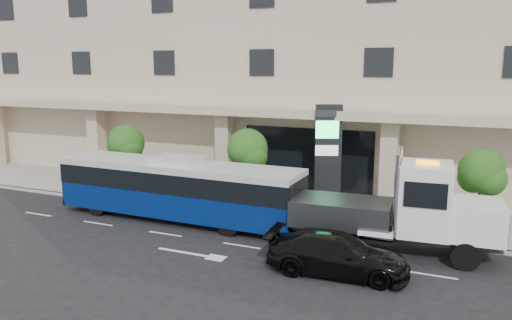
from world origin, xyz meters
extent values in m
plane|color=black|center=(0.00, 0.00, 0.00)|extent=(120.00, 120.00, 0.00)
cube|color=gray|center=(0.00, 5.00, 0.07)|extent=(120.00, 6.00, 0.15)
cube|color=gray|center=(0.00, 2.00, 0.07)|extent=(120.00, 0.30, 0.15)
cube|color=#C4AF93|center=(0.00, 15.50, 10.00)|extent=(60.00, 15.00, 20.00)
cube|color=#C4AF93|center=(0.00, 6.80, 5.20)|extent=(60.00, 2.80, 0.50)
cube|color=black|center=(0.00, 7.97, 2.15)|extent=(8.00, 0.12, 4.00)
cube|color=#C4AF93|center=(-15.00, 6.80, 2.60)|extent=(0.90, 0.90, 4.90)
cube|color=#C4AF93|center=(-5.00, 6.80, 2.60)|extent=(0.90, 0.90, 4.90)
cube|color=#C4AF93|center=(5.00, 6.80, 2.60)|extent=(0.90, 0.90, 4.90)
cylinder|color=#422B19|center=(-10.00, 3.60, 1.55)|extent=(0.14, 0.14, 2.80)
sphere|color=#1D4A15|center=(-10.00, 3.60, 3.27)|extent=(2.20, 2.20, 2.20)
sphere|color=#1D4A15|center=(-9.65, 3.40, 2.95)|extent=(1.65, 1.65, 1.65)
sphere|color=#1D4A15|center=(-10.30, 3.80, 2.87)|extent=(1.54, 1.54, 1.54)
cylinder|color=#422B19|center=(-2.00, 3.60, 1.62)|extent=(0.14, 0.14, 2.94)
sphere|color=#1D4A15|center=(-2.00, 3.60, 3.43)|extent=(2.20, 2.20, 2.20)
sphere|color=#1D4A15|center=(-1.65, 3.40, 3.09)|extent=(1.65, 1.65, 1.65)
sphere|color=#1D4A15|center=(-2.30, 3.80, 3.01)|extent=(1.54, 1.54, 1.54)
cylinder|color=#422B19|center=(9.50, 3.60, 1.51)|extent=(0.14, 0.14, 2.73)
sphere|color=#1D4A15|center=(9.50, 3.60, 3.19)|extent=(2.00, 2.00, 2.00)
sphere|color=#1D4A15|center=(9.85, 3.40, 2.88)|extent=(1.50, 1.50, 1.50)
sphere|color=#1D4A15|center=(9.20, 3.80, 2.80)|extent=(1.40, 1.40, 1.40)
cylinder|color=black|center=(-8.95, -0.40, 0.54)|extent=(1.09, 0.34, 1.09)
cylinder|color=black|center=(-8.92, 1.88, 0.54)|extent=(1.09, 0.34, 1.09)
cylinder|color=black|center=(-1.13, -0.53, 0.54)|extent=(1.09, 0.34, 1.09)
cylinder|color=black|center=(-1.09, 1.75, 0.54)|extent=(1.09, 0.34, 1.09)
cube|color=#051A59|center=(-4.59, 0.67, 1.03)|extent=(13.08, 2.93, 1.30)
cube|color=black|center=(-4.59, 0.67, 2.17)|extent=(13.08, 2.97, 0.98)
cube|color=silver|center=(-4.59, 0.67, 2.82)|extent=(13.08, 2.93, 0.33)
cube|color=silver|center=(-4.59, 0.67, 3.15)|extent=(2.42, 1.78, 0.33)
cube|color=#2D3033|center=(-11.06, 0.77, 0.49)|extent=(0.18, 2.72, 0.33)
cube|color=#2D3033|center=(1.88, 0.56, 0.49)|extent=(0.18, 2.72, 0.33)
cube|color=#2D3033|center=(6.16, 0.40, 0.80)|extent=(8.59, 1.57, 0.40)
cube|color=white|center=(9.42, 0.62, 1.76)|extent=(2.16, 2.44, 1.51)
cube|color=silver|center=(10.42, 0.68, 1.76)|extent=(0.21, 2.01, 1.21)
cube|color=white|center=(7.41, 0.48, 2.46)|extent=(2.17, 2.64, 2.92)
cube|color=black|center=(8.37, 0.55, 2.92)|extent=(0.25, 2.21, 1.21)
cylinder|color=silver|center=(6.38, -0.69, 2.71)|extent=(0.19, 0.19, 3.42)
cylinder|color=silver|center=(6.24, 1.51, 2.71)|extent=(0.19, 0.19, 3.42)
cube|color=#2D3033|center=(4.00, 0.26, 1.56)|extent=(4.37, 2.69, 1.11)
cube|color=#2D3033|center=(1.60, 0.10, 0.95)|extent=(1.62, 0.39, 0.22)
cube|color=#2D3033|center=(0.99, 0.06, 0.55)|extent=(0.37, 1.82, 0.18)
cube|color=orange|center=(7.41, 0.48, 3.97)|extent=(0.93, 0.41, 0.14)
cylinder|color=black|center=(9.09, -0.46, 0.55)|extent=(1.12, 0.39, 1.11)
cylinder|color=black|center=(8.95, 1.64, 0.55)|extent=(1.12, 0.39, 1.11)
cylinder|color=black|center=(4.27, -0.78, 0.55)|extent=(1.12, 0.39, 1.11)
cylinder|color=black|center=(4.13, 1.32, 0.55)|extent=(1.12, 0.39, 1.11)
cylinder|color=black|center=(2.97, -0.87, 0.55)|extent=(1.12, 0.39, 1.11)
cylinder|color=black|center=(2.83, 1.24, 0.55)|extent=(1.12, 0.39, 1.11)
imported|color=black|center=(4.59, -2.74, 0.78)|extent=(5.52, 2.52, 1.56)
cube|color=black|center=(1.92, 5.51, 2.97)|extent=(1.48, 0.99, 5.65)
cube|color=#26E66B|center=(1.92, 5.24, 4.48)|extent=(1.15, 0.54, 0.94)
cube|color=silver|center=(1.92, 5.24, 3.35)|extent=(1.15, 0.54, 0.56)
cube|color=#262628|center=(1.92, 5.24, 5.33)|extent=(1.15, 0.54, 0.38)
camera|label=1|loc=(8.83, -20.48, 7.86)|focal=35.00mm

